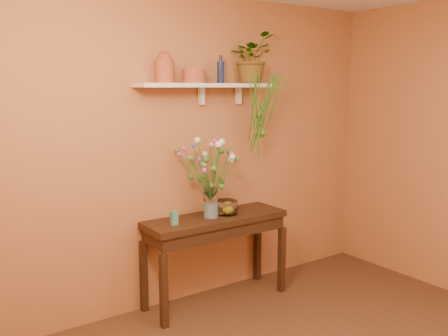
{
  "coord_description": "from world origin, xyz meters",
  "views": [
    {
      "loc": [
        -2.27,
        -1.71,
        1.91
      ],
      "look_at": [
        0.0,
        1.55,
        1.25
      ],
      "focal_mm": 39.44,
      "sensor_mm": 36.0,
      "label": 1
    }
  ],
  "objects": [
    {
      "name": "glass_vase",
      "position": [
        0.01,
        1.76,
        0.9
      ],
      "size": [
        0.13,
        0.13,
        0.27
      ],
      "color": "white",
      "rests_on": "sideboard"
    },
    {
      "name": "sideboard",
      "position": [
        0.07,
        1.77,
        0.67
      ],
      "size": [
        1.3,
        0.42,
        0.79
      ],
      "color": "#341C0F",
      "rests_on": "ground"
    },
    {
      "name": "carton",
      "position": [
        -0.37,
        1.73,
        0.84
      ],
      "size": [
        0.06,
        0.04,
        0.11
      ],
      "primitive_type": "cube",
      "rotation": [
        0.0,
        0.0,
        -0.02
      ],
      "color": "teal",
      "rests_on": "sideboard"
    },
    {
      "name": "terracotta_jug",
      "position": [
        -0.35,
        1.89,
        2.06
      ],
      "size": [
        0.17,
        0.17,
        0.25
      ],
      "color": "#BB5835",
      "rests_on": "wall_shelf"
    },
    {
      "name": "bouquet",
      "position": [
        0.01,
        1.76,
        1.29
      ],
      "size": [
        0.52,
        0.5,
        0.56
      ],
      "color": "#386B28",
      "rests_on": "glass_vase"
    },
    {
      "name": "room",
      "position": [
        0.0,
        0.0,
        1.35
      ],
      "size": [
        4.04,
        4.04,
        2.7
      ],
      "color": "#4F2F20",
      "rests_on": "ground"
    },
    {
      "name": "wall_shelf",
      "position": [
        0.06,
        1.87,
        1.92
      ],
      "size": [
        1.3,
        0.24,
        0.19
      ],
      "color": "white",
      "rests_on": "room"
    },
    {
      "name": "lemon",
      "position": [
        0.19,
        1.76,
        0.83
      ],
      "size": [
        0.07,
        0.07,
        0.07
      ],
      "primitive_type": "sphere",
      "color": "#F9F524",
      "rests_on": "glass_bowl"
    },
    {
      "name": "spider_plant",
      "position": [
        0.54,
        1.89,
        2.16
      ],
      "size": [
        0.5,
        0.47,
        0.45
      ],
      "primitive_type": "imported",
      "rotation": [
        0.0,
        0.0,
        0.34
      ],
      "color": "#366222",
      "rests_on": "wall_shelf"
    },
    {
      "name": "glass_bowl",
      "position": [
        0.18,
        1.78,
        0.84
      ],
      "size": [
        0.2,
        0.2,
        0.12
      ],
      "color": "white",
      "rests_on": "sideboard"
    },
    {
      "name": "terracotta_pot",
      "position": [
        -0.1,
        1.86,
        2.0
      ],
      "size": [
        0.25,
        0.25,
        0.12
      ],
      "primitive_type": "cylinder",
      "rotation": [
        0.0,
        0.0,
        0.43
      ],
      "color": "#BB5835",
      "rests_on": "wall_shelf"
    },
    {
      "name": "plant_fronds",
      "position": [
        0.54,
        1.73,
        1.67
      ],
      "size": [
        0.41,
        0.38,
        0.75
      ],
      "color": "#366222",
      "rests_on": "wall_shelf"
    },
    {
      "name": "blue_bottle",
      "position": [
        0.18,
        1.86,
        2.03
      ],
      "size": [
        0.07,
        0.07,
        0.24
      ],
      "color": "#151F43",
      "rests_on": "wall_shelf"
    }
  ]
}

